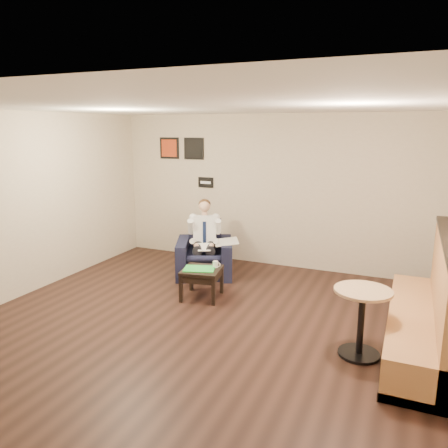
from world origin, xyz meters
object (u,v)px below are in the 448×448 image
at_px(armchair, 204,249).
at_px(side_table, 202,283).
at_px(green_folder, 199,269).
at_px(seated_man, 204,242).
at_px(banquette, 418,294).
at_px(cafe_table, 361,323).
at_px(smartphone, 208,266).
at_px(coffee_mug, 215,264).

bearing_deg(armchair, side_table, -90.36).
bearing_deg(side_table, armchair, 113.63).
bearing_deg(armchair, green_folder, -92.18).
xyz_separation_m(armchair, seated_man, (0.05, -0.11, 0.17)).
relative_size(armchair, green_folder, 2.07).
bearing_deg(banquette, cafe_table, -141.06).
xyz_separation_m(seated_man, smartphone, (0.41, -0.71, -0.17)).
bearing_deg(seated_man, cafe_table, -55.59).
distance_m(seated_man, coffee_mug, 0.92).
height_order(seated_man, cafe_table, seated_man).
distance_m(armchair, banquette, 3.69).
bearing_deg(smartphone, seated_man, 120.08).
height_order(coffee_mug, cafe_table, cafe_table).
relative_size(side_table, cafe_table, 0.71).
bearing_deg(banquette, side_table, 172.73).
xyz_separation_m(seated_man, green_folder, (0.36, -0.90, -0.16)).
distance_m(seated_man, green_folder, 0.98).
relative_size(seated_man, coffee_mug, 12.98).
distance_m(coffee_mug, banquette, 2.89).
relative_size(side_table, banquette, 0.21).
height_order(banquette, cafe_table, banquette).
distance_m(banquette, cafe_table, 0.79).
distance_m(armchair, cafe_table, 3.39).
xyz_separation_m(seated_man, cafe_table, (2.80, -1.72, -0.23)).
bearing_deg(seated_man, side_table, -90.41).
xyz_separation_m(banquette, cafe_table, (-0.57, -0.46, -0.27)).
height_order(seated_man, smartphone, seated_man).
relative_size(armchair, smartphone, 6.64).
height_order(smartphone, banquette, banquette).
bearing_deg(green_folder, coffee_mug, 43.42).
bearing_deg(side_table, green_folder, -136.58).
distance_m(green_folder, smartphone, 0.20).
bearing_deg(banquette, smartphone, 169.48).
relative_size(banquette, cafe_table, 3.29).
height_order(armchair, banquette, banquette).
distance_m(side_table, banquette, 3.05).
height_order(armchair, side_table, armchair).
distance_m(green_folder, coffee_mug, 0.26).
bearing_deg(seated_man, green_folder, -92.45).
relative_size(side_table, green_folder, 1.22).
xyz_separation_m(armchair, side_table, (0.43, -0.99, -0.23)).
xyz_separation_m(green_folder, cafe_table, (2.45, -0.82, -0.07)).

